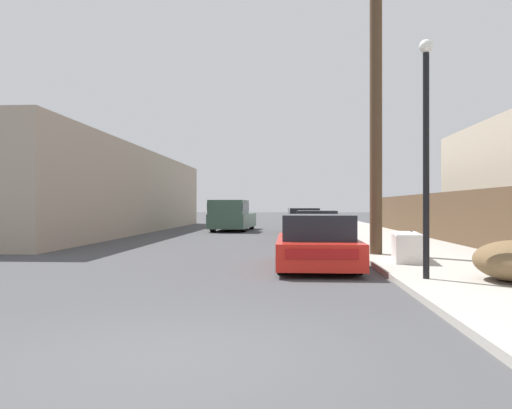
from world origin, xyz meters
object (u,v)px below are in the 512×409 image
(discarded_fridge, at_px, (406,247))
(car_parked_mid, at_px, (317,227))
(pickup_truck, at_px, (232,216))
(utility_pole, at_px, (376,95))
(street_lamp, at_px, (426,139))
(parked_sports_car_red, at_px, (316,243))
(car_parked_far, at_px, (303,222))

(discarded_fridge, distance_m, car_parked_mid, 8.29)
(pickup_truck, height_order, utility_pole, utility_pole)
(pickup_truck, xyz_separation_m, street_lamp, (5.99, -19.83, 1.86))
(discarded_fridge, distance_m, parked_sports_car_red, 2.38)
(parked_sports_car_red, distance_m, utility_pole, 5.04)
(car_parked_mid, bearing_deg, pickup_truck, 120.95)
(car_parked_far, height_order, street_lamp, street_lamp)
(parked_sports_car_red, bearing_deg, pickup_truck, 103.40)
(car_parked_mid, distance_m, street_lamp, 11.53)
(parked_sports_car_red, relative_size, street_lamp, 0.97)
(car_parked_far, bearing_deg, discarded_fridge, -84.00)
(pickup_truck, bearing_deg, car_parked_mid, 121.32)
(discarded_fridge, height_order, car_parked_mid, car_parked_mid)
(discarded_fridge, height_order, parked_sports_car_red, parked_sports_car_red)
(car_parked_mid, relative_size, car_parked_far, 0.95)
(pickup_truck, bearing_deg, discarded_fridge, 114.25)
(car_parked_mid, relative_size, pickup_truck, 0.72)
(car_parked_mid, distance_m, pickup_truck, 9.73)
(discarded_fridge, relative_size, utility_pole, 0.21)
(discarded_fridge, bearing_deg, parked_sports_car_red, -157.80)
(car_parked_mid, xyz_separation_m, street_lamp, (1.44, -11.23, 2.16))
(pickup_truck, relative_size, utility_pole, 0.65)
(utility_pole, bearing_deg, parked_sports_car_red, -128.74)
(discarded_fridge, bearing_deg, utility_pole, 113.31)
(car_parked_mid, height_order, utility_pole, utility_pole)
(car_parked_mid, relative_size, utility_pole, 0.47)
(discarded_fridge, xyz_separation_m, car_parked_mid, (-1.80, 8.09, 0.14))
(car_parked_mid, relative_size, street_lamp, 0.92)
(car_parked_far, bearing_deg, utility_pole, -84.92)
(parked_sports_car_red, xyz_separation_m, car_parked_mid, (0.50, 8.67, 0.03))
(parked_sports_car_red, distance_m, pickup_truck, 17.74)
(pickup_truck, xyz_separation_m, utility_pole, (5.89, -14.98, 3.78))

